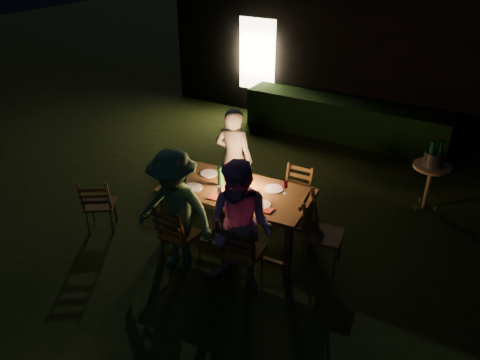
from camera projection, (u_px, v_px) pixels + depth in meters
The scene contains 29 objects.
garden_envelope at pixel (405, 42), 10.69m from camera, with size 40.00×40.00×3.20m.
dining_table at pixel (237, 195), 6.30m from camera, with size 2.07×1.15×0.83m.
chair_near_left at pixel (180, 244), 6.09m from camera, with size 0.44×0.47×0.96m.
chair_near_right at pixel (242, 262), 5.74m from camera, with size 0.51×0.54×1.03m.
chair_far_left at pixel (233, 192), 7.31m from camera, with size 0.43×0.46×0.89m.
chair_far_right at pixel (293, 207), 6.93m from camera, with size 0.42×0.45×0.91m.
chair_end at pixel (322, 245), 6.04m from camera, with size 0.56×0.53×1.05m.
chair_spare at pixel (101, 213), 6.77m from camera, with size 0.58×0.59×0.92m.
person_house_side at pixel (234, 159), 7.09m from camera, with size 0.60×0.39×1.64m, color #F4E4D0.
person_opp_right at pixel (240, 228), 5.44m from camera, with size 0.83×0.64×1.70m, color #B67DAC.
person_opp_left at pixel (175, 211), 5.79m from camera, with size 1.07×0.62×1.66m, color #387045.
lantern at pixel (242, 178), 6.21m from camera, with size 0.16×0.16×0.35m.
plate_far_left at pixel (209, 174), 6.64m from camera, with size 0.25×0.25×0.01m, color white.
plate_near_left at pixel (193, 187), 6.30m from camera, with size 0.25×0.25×0.01m, color white.
plate_far_right at pixel (274, 189), 6.26m from camera, with size 0.25×0.25×0.01m, color white.
plate_near_right at pixel (261, 204), 5.92m from camera, with size 0.25×0.25×0.01m, color white.
wineglass_a at pixel (226, 170), 6.56m from camera, with size 0.06×0.06×0.18m, color #59070F, non-canonical shape.
wineglass_b at pixel (186, 176), 6.40m from camera, with size 0.06×0.06×0.18m, color #59070F, non-canonical shape.
wineglass_c at pixel (248, 199), 5.89m from camera, with size 0.06×0.06×0.18m, color #59070F, non-canonical shape.
wineglass_d at pixel (285, 188), 6.13m from camera, with size 0.06×0.06×0.18m, color #59070F, non-canonical shape.
wineglass_e at pixel (219, 192), 6.02m from camera, with size 0.06×0.06×0.18m, color silver, non-canonical shape.
bottle_table at pixel (220, 176), 6.29m from camera, with size 0.07×0.07×0.28m, color #0F471E.
napkin_left at pixel (215, 198), 6.07m from camera, with size 0.18×0.14×0.01m, color red.
napkin_right at pixel (266, 209), 5.81m from camera, with size 0.18×0.14×0.01m, color red.
phone at pixel (185, 189), 6.26m from camera, with size 0.14×0.07×0.01m, color black.
side_table at pixel (431, 171), 7.09m from camera, with size 0.56×0.56×0.76m.
ice_bucket at pixel (434, 159), 7.00m from camera, with size 0.30×0.30×0.22m, color #A5A8AD.
bottle_bucket_a at pixel (431, 156), 6.96m from camera, with size 0.07×0.07×0.32m, color #0F471E.
bottle_bucket_b at pixel (439, 156), 6.98m from camera, with size 0.07×0.07×0.32m, color #0F471E.
Camera 1 is at (2.23, -5.16, 3.97)m, focal length 35.00 mm.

